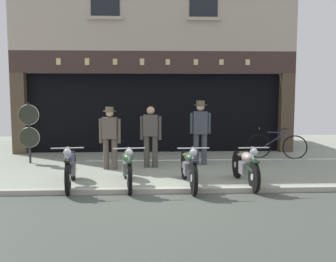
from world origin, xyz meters
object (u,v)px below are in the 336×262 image
object	(u,v)px
motorcycle_center_right	(245,166)
leaning_bicycle	(277,146)
motorcycle_left	(70,167)
salesman_left	(110,135)
tyre_sign_pole	(29,127)
motorcycle_center	(189,166)
salesman_right	(200,129)
motorcycle_center_left	(128,166)
shopkeeper_center	(151,134)
advert_board_near	(202,96)

from	to	relation	value
motorcycle_center_right	leaning_bicycle	xyz separation A→B (m)	(1.79, 3.24, -0.03)
motorcycle_left	salesman_left	bearing A→B (deg)	-116.38
motorcycle_center_right	tyre_sign_pole	world-z (taller)	tyre_sign_pole
motorcycle_left	motorcycle_center	world-z (taller)	same
motorcycle_center_right	salesman_right	xyz separation A→B (m)	(-0.67, 2.32, 0.57)
tyre_sign_pole	leaning_bicycle	bearing A→B (deg)	3.74
motorcycle_left	motorcycle_center_left	size ratio (longest dim) A/B	0.97
motorcycle_center_right	tyre_sign_pole	distance (m)	6.12
shopkeeper_center	motorcycle_center_left	bearing A→B (deg)	81.34
motorcycle_center_left	salesman_left	world-z (taller)	salesman_left
motorcycle_center	shopkeeper_center	world-z (taller)	shopkeeper_center
motorcycle_left	leaning_bicycle	distance (m)	6.39
motorcycle_center_right	motorcycle_center_left	bearing A→B (deg)	-2.88
salesman_right	advert_board_near	world-z (taller)	advert_board_near
salesman_right	advert_board_near	size ratio (longest dim) A/B	1.65
motorcycle_center	salesman_right	bearing A→B (deg)	-105.30
motorcycle_left	advert_board_near	world-z (taller)	advert_board_near
motorcycle_left	motorcycle_center_right	world-z (taller)	motorcycle_left
motorcycle_center_right	salesman_left	xyz separation A→B (m)	(-3.08, 1.82, 0.47)
motorcycle_center	advert_board_near	bearing A→B (deg)	-102.96
shopkeeper_center	tyre_sign_pole	xyz separation A→B (m)	(-3.40, 0.77, 0.12)
salesman_right	tyre_sign_pole	bearing A→B (deg)	-1.77
motorcycle_left	leaning_bicycle	world-z (taller)	leaning_bicycle
motorcycle_center	motorcycle_center_left	bearing A→B (deg)	-7.49
motorcycle_center	salesman_left	size ratio (longest dim) A/B	1.28
motorcycle_left	motorcycle_center_left	xyz separation A→B (m)	(1.19, 0.04, -0.01)
motorcycle_center_left	advert_board_near	size ratio (longest dim) A/B	1.91
motorcycle_center_right	shopkeeper_center	distance (m)	2.89
motorcycle_center_left	leaning_bicycle	bearing A→B (deg)	-149.80
tyre_sign_pole	salesman_left	bearing A→B (deg)	-22.12
tyre_sign_pole	leaning_bicycle	world-z (taller)	tyre_sign_pole
shopkeeper_center	advert_board_near	bearing A→B (deg)	-116.40
shopkeeper_center	salesman_right	world-z (taller)	salesman_right
salesman_right	advert_board_near	xyz separation A→B (m)	(0.35, 2.41, 0.88)
motorcycle_center_left	motorcycle_center	bearing A→B (deg)	168.31
motorcycle_center_left	salesman_right	world-z (taller)	salesman_right
shopkeeper_center	tyre_sign_pole	bearing A→B (deg)	-7.21
shopkeeper_center	leaning_bicycle	bearing A→B (deg)	-156.30
salesman_left	salesman_right	world-z (taller)	salesman_right
tyre_sign_pole	leaning_bicycle	distance (m)	7.25
motorcycle_left	advert_board_near	bearing A→B (deg)	-132.69
motorcycle_center_right	leaning_bicycle	bearing A→B (deg)	-120.82
motorcycle_center_left	motorcycle_center_right	distance (m)	2.52
motorcycle_left	salesman_right	distance (m)	3.87
salesman_left	salesman_right	size ratio (longest dim) A/B	0.92
motorcycle_center	leaning_bicycle	xyz separation A→B (m)	(3.01, 3.32, -0.05)
shopkeeper_center	leaning_bicycle	size ratio (longest dim) A/B	0.94
motorcycle_left	shopkeeper_center	xyz separation A→B (m)	(1.69, 2.00, 0.46)
motorcycle_center_right	motorcycle_center	bearing A→B (deg)	1.74
motorcycle_center_right	shopkeeper_center	xyz separation A→B (m)	(-2.03, 2.00, 0.48)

